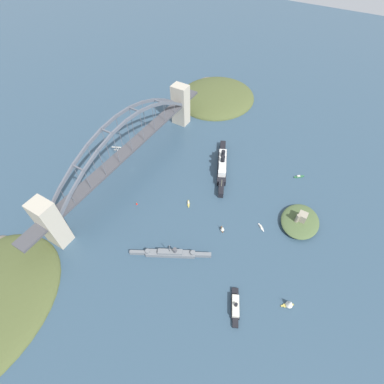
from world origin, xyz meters
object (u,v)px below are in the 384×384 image
fort_island_mid_harbor (300,221)px  small_boat_0 (290,303)px  seaplane_taxiing_near_bridge (116,148)px  small_boat_1 (299,177)px  small_boat_2 (222,228)px  small_boat_3 (188,203)px  harbor_ferry_steamer (235,306)px  ocean_liner (222,165)px  naval_cruiser (171,253)px  harbor_arch_bridge (128,151)px  channel_marker_buoy (137,203)px  small_boat_4 (261,227)px

fort_island_mid_harbor → small_boat_0: bearing=10.9°
seaplane_taxiing_near_bridge → small_boat_1: seaplane_taxiing_near_bridge is taller
small_boat_2 → small_boat_3: size_ratio=0.87×
harbor_ferry_steamer → small_boat_3: harbor_ferry_steamer is taller
small_boat_2 → small_boat_3: (-11.18, -44.86, -2.65)m
small_boat_0 → seaplane_taxiing_near_bridge: bearing=-107.3°
small_boat_2 → harbor_ferry_steamer: bearing=34.6°
ocean_liner → seaplane_taxiing_near_bridge: ocean_liner is taller
ocean_liner → small_boat_1: 87.81m
naval_cruiser → harbor_ferry_steamer: size_ratio=2.22×
harbor_arch_bridge → naval_cruiser: (68.29, 98.63, -26.44)m
small_boat_1 → channel_marker_buoy: (124.38, -134.59, 0.26)m
fort_island_mid_harbor → small_boat_1: 64.49m
ocean_liner → small_boat_2: bearing=26.9°
naval_cruiser → small_boat_3: size_ratio=7.90×
naval_cruiser → fort_island_mid_harbor: (-93.15, 90.03, 0.86)m
harbor_ferry_steamer → small_boat_0: small_boat_0 is taller
seaplane_taxiing_near_bridge → harbor_ferry_steamer: bearing=64.4°
fort_island_mid_harbor → harbor_ferry_steamer: bearing=-11.0°
small_boat_2 → small_boat_4: (-22.13, 31.15, -2.68)m
fort_island_mid_harbor → small_boat_3: fort_island_mid_harbor is taller
seaplane_taxiing_near_bridge → small_boat_4: size_ratio=1.38×
naval_cruiser → small_boat_2: (-46.96, 28.31, 0.52)m
ocean_liner → small_boat_1: bearing=112.0°
harbor_arch_bridge → seaplane_taxiing_near_bridge: 50.77m
ocean_liner → small_boat_0: size_ratio=8.46×
small_boat_1 → small_boat_0: bearing=13.4°
small_boat_0 → small_boat_4: small_boat_0 is taller
harbor_ferry_steamer → small_boat_2: harbor_ferry_steamer is taller
small_boat_4 → small_boat_2: bearing=-54.6°
naval_cruiser → seaplane_taxiing_near_bridge: bearing=-122.1°
fort_island_mid_harbor → small_boat_2: bearing=-53.2°
small_boat_3 → channel_marker_buoy: (27.68, -46.56, 0.34)m
harbor_arch_bridge → small_boat_2: size_ratio=37.90×
small_boat_0 → small_boat_2: small_boat_0 is taller
harbor_ferry_steamer → small_boat_4: bearing=-173.0°
harbor_ferry_steamer → ocean_liner: bearing=-149.5°
harbor_arch_bridge → fort_island_mid_harbor: bearing=97.5°
seaplane_taxiing_near_bridge → naval_cruiser: bearing=57.9°
small_boat_0 → small_boat_4: bearing=-141.5°
harbor_arch_bridge → small_boat_0: (57.79, 204.62, -24.91)m
small_boat_3 → naval_cruiser: bearing=15.9°
small_boat_2 → seaplane_taxiing_near_bridge: bearing=-103.3°
ocean_liner → small_boat_0: 160.79m
harbor_ferry_steamer → harbor_arch_bridge: bearing=-115.7°
ocean_liner → small_boat_2: 84.26m
fort_island_mid_harbor → channel_marker_buoy: fort_island_mid_harbor is taller
small_boat_0 → small_boat_2: bearing=-115.1°
seaplane_taxiing_near_bridge → small_boat_4: bearing=85.0°
harbor_arch_bridge → small_boat_4: harbor_arch_bridge is taller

